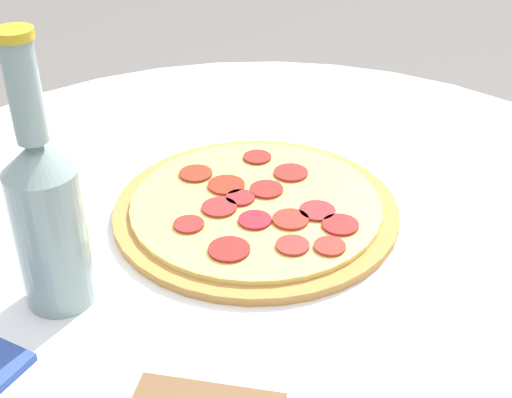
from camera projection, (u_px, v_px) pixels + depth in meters
table at (264, 348)px, 0.88m from camera, size 1.03×1.03×0.78m
pizza at (256, 208)px, 0.82m from camera, size 0.33×0.33×0.02m
beer_bottle at (47, 213)px, 0.64m from camera, size 0.07×0.07×0.27m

